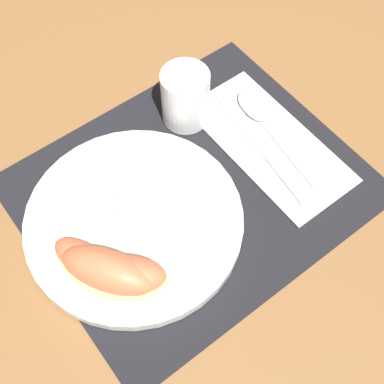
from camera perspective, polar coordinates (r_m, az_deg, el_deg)
ground_plane at (r=0.72m, az=0.06°, el=0.43°), size 3.00×3.00×0.00m
placemat at (r=0.72m, az=0.06°, el=0.51°), size 0.43×0.36×0.00m
plate at (r=0.68m, az=-6.09°, el=-3.24°), size 0.28×0.28×0.02m
juice_glass at (r=0.76m, az=-0.72°, el=9.86°), size 0.07×0.07×0.08m
napkin at (r=0.76m, az=8.19°, el=5.21°), size 0.12×0.25×0.00m
knife at (r=0.75m, az=7.63°, el=4.67°), size 0.05×0.21×0.01m
spoon at (r=0.78m, az=7.54°, el=7.83°), size 0.05×0.19×0.01m
fork at (r=0.69m, az=-7.60°, el=-1.41°), size 0.13×0.15×0.00m
citrus_wedge_0 at (r=0.64m, az=-11.04°, el=-7.45°), size 0.07×0.11×0.03m
citrus_wedge_1 at (r=0.63m, az=-8.92°, el=-8.36°), size 0.11×0.13×0.05m
citrus_wedge_2 at (r=0.63m, az=-7.12°, el=-8.84°), size 0.11×0.10×0.04m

